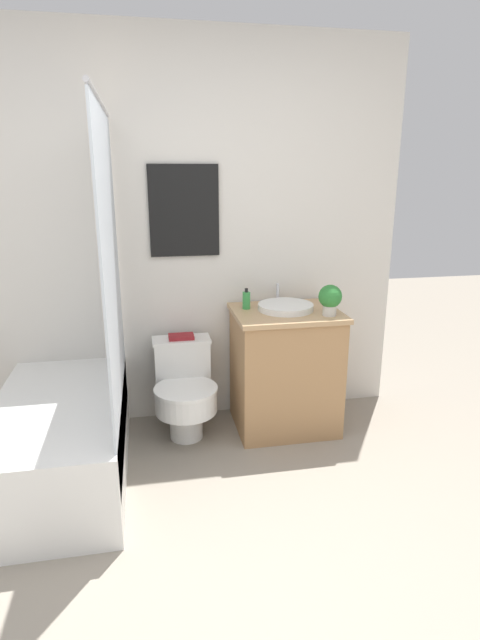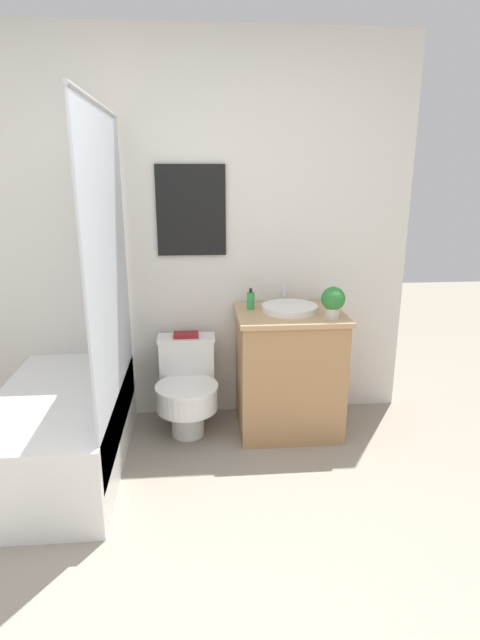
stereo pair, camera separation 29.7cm
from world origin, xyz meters
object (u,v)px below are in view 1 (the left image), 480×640
(soap_bottle, at_px, (246,300))
(potted_plant, at_px, (330,298))
(toilet, at_px, (184,388))
(book_on_tank, at_px, (181,337))
(sink, at_px, (286,307))

(soap_bottle, relative_size, potted_plant, 0.70)
(toilet, distance_m, soap_bottle, 0.70)
(soap_bottle, bearing_deg, book_on_tank, 172.09)
(sink, bearing_deg, soap_bottle, 162.71)
(toilet, relative_size, potted_plant, 3.17)
(toilet, bearing_deg, potted_plant, -11.05)
(soap_bottle, xyz_separation_m, potted_plant, (0.47, -0.25, 0.05))
(toilet, distance_m, sink, 0.84)
(toilet, xyz_separation_m, soap_bottle, (0.42, 0.08, 0.55))
(soap_bottle, distance_m, potted_plant, 0.54)
(soap_bottle, bearing_deg, potted_plant, -28.16)
(toilet, bearing_deg, sink, 0.22)
(toilet, distance_m, potted_plant, 1.09)
(toilet, bearing_deg, book_on_tank, 90.00)
(sink, distance_m, potted_plant, 0.30)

